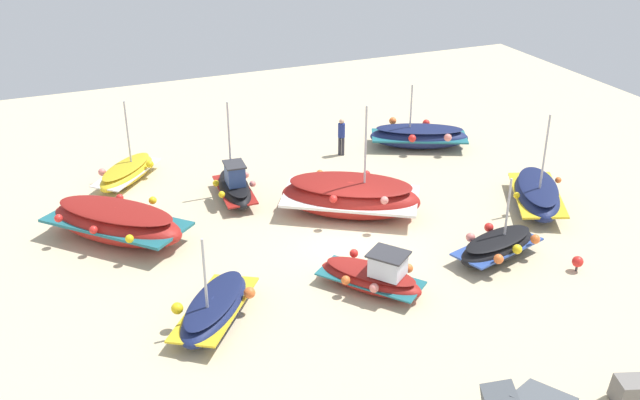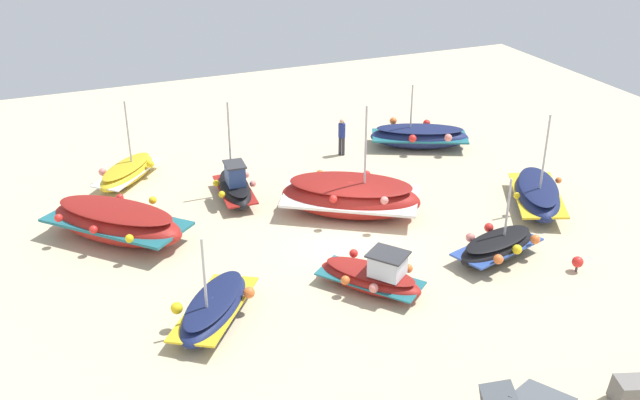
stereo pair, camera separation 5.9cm
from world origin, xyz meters
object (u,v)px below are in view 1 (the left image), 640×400
fishing_boat_5 (235,187)px  person_walking (341,134)px  fishing_boat_7 (215,308)px  fishing_boat_2 (537,194)px  fishing_boat_4 (419,136)px  fishing_boat_0 (117,222)px  fishing_boat_1 (350,196)px  fishing_boat_3 (373,276)px  fishing_boat_6 (498,246)px  fishing_boat_8 (127,172)px  mooring_buoy_0 (578,262)px

fishing_boat_5 → person_walking: size_ratio=2.27×
fishing_boat_7 → fishing_boat_2: bearing=-41.7°
fishing_boat_4 → person_walking: size_ratio=2.83×
fishing_boat_0 → person_walking: size_ratio=3.12×
fishing_boat_1 → fishing_boat_3: size_ratio=1.61×
fishing_boat_2 → fishing_boat_6: size_ratio=1.25×
fishing_boat_6 → fishing_boat_8: fishing_boat_8 is taller
fishing_boat_3 → fishing_boat_8: size_ratio=0.99×
fishing_boat_2 → fishing_boat_8: fishing_boat_2 is taller
fishing_boat_0 → fishing_boat_7: fishing_boat_7 is taller
fishing_boat_3 → fishing_boat_8: 12.78m
fishing_boat_8 → person_walking: size_ratio=2.08×
fishing_boat_1 → fishing_boat_5: 4.71m
fishing_boat_6 → fishing_boat_7: size_ratio=0.92×
fishing_boat_2 → fishing_boat_4: 7.33m
fishing_boat_4 → fishing_boat_6: 10.33m
fishing_boat_7 → person_walking: fishing_boat_7 is taller
person_walking → fishing_boat_2: bearing=77.8°
fishing_boat_8 → fishing_boat_6: bearing=83.5°
fishing_boat_3 → mooring_buoy_0: fishing_boat_3 is taller
fishing_boat_0 → fishing_boat_6: (-11.67, 6.36, -0.23)m
person_walking → fishing_boat_5: bearing=-19.6°
fishing_boat_6 → fishing_boat_8: (10.52, -11.30, -0.05)m
fishing_boat_0 → fishing_boat_8: fishing_boat_8 is taller
fishing_boat_2 → mooring_buoy_0: (1.77, 4.46, -0.18)m
fishing_boat_7 → fishing_boat_8: bearing=41.1°
person_walking → fishing_boat_8: bearing=-48.7°
fishing_boat_6 → fishing_boat_8: size_ratio=1.01×
fishing_boat_6 → mooring_buoy_0: fishing_boat_6 is taller
fishing_boat_3 → fishing_boat_0: bearing=-170.5°
fishing_boat_1 → fishing_boat_2: fishing_boat_1 is taller
fishing_boat_1 → fishing_boat_2: (-6.93, 2.22, -0.22)m
fishing_boat_8 → fishing_boat_7: bearing=44.1°
fishing_boat_0 → fishing_boat_6: bearing=-162.0°
fishing_boat_3 → fishing_boat_6: bearing=53.9°
fishing_boat_1 → fishing_boat_0: bearing=23.3°
fishing_boat_5 → fishing_boat_8: bearing=-128.8°
fishing_boat_4 → fishing_boat_8: fishing_boat_8 is taller
fishing_boat_2 → fishing_boat_1: bearing=100.9°
fishing_boat_8 → person_walking: 9.50m
fishing_boat_0 → fishing_boat_4: 14.77m
fishing_boat_1 → fishing_boat_6: bearing=155.6°
fishing_boat_0 → mooring_buoy_0: (-13.63, 8.08, -0.34)m
fishing_boat_5 → fishing_boat_0: bearing=-68.0°
fishing_boat_4 → fishing_boat_6: size_ratio=1.34×
fishing_boat_7 → fishing_boat_0: bearing=54.0°
fishing_boat_0 → fishing_boat_7: 6.48m
fishing_boat_2 → fishing_boat_8: bearing=87.6°
fishing_boat_7 → fishing_boat_4: bearing=-14.3°
fishing_boat_8 → fishing_boat_0: bearing=27.4°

